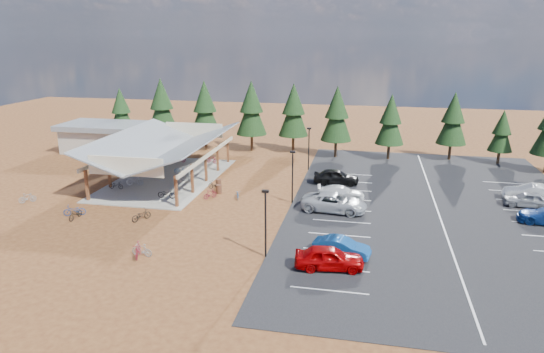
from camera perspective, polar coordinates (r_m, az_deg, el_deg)
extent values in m
plane|color=#562C16|center=(46.02, -4.19, -3.51)|extent=(140.00, 140.00, 0.00)
cube|color=black|center=(47.71, 18.83, -3.63)|extent=(27.00, 44.00, 0.04)
cube|color=gray|center=(55.55, -12.21, -0.27)|extent=(10.60, 18.60, 0.10)
cube|color=brown|center=(50.17, -20.95, -0.96)|extent=(0.25, 0.25, 3.00)
cube|color=brown|center=(53.59, -18.60, 0.35)|extent=(0.25, 0.25, 3.00)
cube|color=brown|center=(57.12, -16.54, 1.50)|extent=(0.25, 0.25, 3.00)
cube|color=brown|center=(60.73, -14.72, 2.51)|extent=(0.25, 0.25, 3.00)
cube|color=brown|center=(64.42, -13.10, 3.40)|extent=(0.25, 0.25, 3.00)
cube|color=brown|center=(45.97, -11.20, -1.70)|extent=(0.25, 0.25, 3.00)
cube|color=brown|center=(49.68, -9.36, -0.23)|extent=(0.25, 0.25, 3.00)
cube|color=brown|center=(53.47, -7.79, 1.04)|extent=(0.25, 0.25, 3.00)
cube|color=brown|center=(57.31, -6.42, 2.13)|extent=(0.25, 0.25, 3.00)
cube|color=brown|center=(61.20, -5.22, 3.09)|extent=(0.25, 0.25, 3.00)
cube|color=beige|center=(56.96, -17.02, 2.97)|extent=(0.22, 18.00, 0.35)
cube|color=beige|center=(52.96, -7.44, 2.58)|extent=(0.22, 18.00, 0.35)
cube|color=slate|center=(55.80, -15.19, 3.80)|extent=(5.85, 19.40, 2.13)
cube|color=slate|center=(53.47, -9.61, 3.61)|extent=(5.85, 19.40, 2.13)
cube|color=beige|center=(46.76, -16.85, 1.15)|extent=(7.50, 0.15, 1.80)
cube|color=beige|center=(62.73, -9.16, 5.43)|extent=(7.50, 0.15, 1.80)
cube|color=#ADA593|center=(70.99, -19.18, 4.10)|extent=(10.00, 6.00, 3.20)
cube|color=slate|center=(70.63, -19.32, 5.65)|extent=(11.00, 7.00, 0.70)
cylinder|color=black|center=(34.92, -0.76, -5.72)|extent=(0.14, 0.14, 5.00)
cube|color=black|center=(34.04, -0.78, -1.75)|extent=(0.50, 0.25, 0.18)
cylinder|color=black|center=(46.06, 2.42, -0.19)|extent=(0.14, 0.14, 5.00)
cube|color=black|center=(45.39, 2.46, 2.90)|extent=(0.50, 0.25, 0.18)
cylinder|color=black|center=(57.54, 4.34, 3.17)|extent=(0.14, 0.14, 5.00)
cube|color=black|center=(57.01, 4.40, 5.67)|extent=(0.50, 0.25, 0.18)
cylinder|color=#4E2C1C|center=(49.71, -6.28, -1.49)|extent=(0.60, 0.60, 0.90)
cylinder|color=#4E2C1C|center=(51.60, -6.31, -0.81)|extent=(0.60, 0.60, 0.90)
cylinder|color=#382314|center=(75.20, -17.08, 4.48)|extent=(0.36, 0.36, 2.00)
cone|color=black|center=(74.61, -17.30, 7.03)|extent=(3.53, 3.53, 4.81)
cone|color=black|center=(74.33, -17.43, 8.55)|extent=(2.72, 2.72, 3.61)
cylinder|color=#382314|center=(71.65, -12.61, 4.40)|extent=(0.36, 0.36, 2.38)
cone|color=black|center=(70.94, -12.82, 7.60)|extent=(4.20, 4.20, 5.72)
cone|color=black|center=(70.63, -12.94, 9.51)|extent=(3.24, 3.24, 4.29)
cylinder|color=#382314|center=(68.61, -7.75, 4.11)|extent=(0.36, 0.36, 2.35)
cone|color=black|center=(67.88, -7.88, 7.40)|extent=(4.14, 4.14, 5.64)
cone|color=black|center=(67.56, -7.96, 9.37)|extent=(3.20, 3.20, 4.23)
cylinder|color=#382314|center=(67.45, -2.39, 4.03)|extent=(0.36, 0.36, 2.36)
cone|color=black|center=(66.70, -2.43, 7.41)|extent=(4.16, 4.16, 5.67)
cone|color=black|center=(66.37, -2.45, 9.42)|extent=(3.21, 3.21, 4.25)
cylinder|color=#382314|center=(66.94, 2.50, 3.90)|extent=(0.36, 0.36, 2.29)
cone|color=black|center=(66.20, 2.54, 7.19)|extent=(4.03, 4.03, 5.49)
cone|color=black|center=(65.87, 2.57, 9.16)|extent=(3.11, 3.11, 4.12)
cylinder|color=#382314|center=(64.43, 7.48, 3.28)|extent=(0.36, 0.36, 2.28)
cone|color=black|center=(63.66, 7.61, 6.68)|extent=(4.02, 4.02, 5.48)
cone|color=black|center=(63.32, 7.69, 8.72)|extent=(3.11, 3.11, 4.11)
cylinder|color=#382314|center=(64.58, 13.53, 2.89)|extent=(0.36, 0.36, 2.06)
cone|color=black|center=(63.87, 13.74, 5.94)|extent=(3.63, 3.63, 4.95)
cone|color=black|center=(63.55, 13.87, 7.77)|extent=(2.80, 2.80, 3.71)
cylinder|color=#382314|center=(66.61, 20.17, 2.77)|extent=(0.36, 0.36, 2.13)
cone|color=black|center=(65.91, 20.48, 5.83)|extent=(3.75, 3.75, 5.12)
cone|color=black|center=(65.59, 20.67, 7.65)|extent=(2.90, 2.90, 3.84)
cylinder|color=#382314|center=(66.90, 25.08, 2.06)|extent=(0.36, 0.36, 1.66)
cone|color=black|center=(66.33, 25.38, 4.42)|extent=(2.92, 2.92, 3.98)
cone|color=black|center=(66.05, 25.55, 5.82)|extent=(2.25, 2.25, 2.98)
imported|color=black|center=(53.06, -17.87, -0.98)|extent=(1.56, 0.59, 0.81)
imported|color=#A0A4A8|center=(53.77, -15.85, -0.43)|extent=(1.87, 0.95, 1.08)
imported|color=navy|center=(57.52, -15.00, 0.63)|extent=(1.76, 0.74, 0.90)
imported|color=maroon|center=(62.02, -10.89, 2.09)|extent=(1.74, 0.92, 1.01)
imported|color=black|center=(48.77, -12.31, -1.97)|extent=(1.83, 0.68, 0.95)
imported|color=gray|center=(53.73, -10.01, -0.04)|extent=(1.92, 1.04, 1.11)
imported|color=#184793|center=(56.79, -10.73, 0.71)|extent=(1.80, 1.03, 0.89)
imported|color=maroon|center=(60.83, -7.13, 1.98)|extent=(1.70, 0.62, 1.00)
imported|color=black|center=(46.01, -22.11, -4.11)|extent=(0.70, 1.82, 0.95)
imported|color=gray|center=(52.39, -26.84, -2.25)|extent=(1.43, 1.42, 0.94)
imported|color=navy|center=(46.91, -22.22, -3.70)|extent=(2.01, 1.39, 1.00)
imported|color=maroon|center=(37.00, -15.51, -8.32)|extent=(1.02, 1.91, 1.11)
imported|color=black|center=(43.85, -15.14, -4.40)|extent=(1.53, 1.95, 0.99)
imported|color=gray|center=(37.07, -15.07, -8.34)|extent=(1.68, 0.63, 0.98)
imported|color=#23538D|center=(48.07, -4.05, -2.11)|extent=(0.99, 1.65, 0.82)
imported|color=maroon|center=(48.33, -7.28, -2.05)|extent=(1.27, 1.41, 0.89)
imported|color=black|center=(50.98, -6.74, -1.05)|extent=(1.78, 1.09, 0.88)
imported|color=#9A0103|center=(34.08, 6.75, -9.46)|extent=(4.98, 2.53, 1.63)
imported|color=#11478E|center=(36.06, 8.19, -8.22)|extent=(4.38, 2.19, 1.38)
imported|color=#A1A4A9|center=(44.69, 7.34, -3.04)|extent=(6.22, 3.33, 1.66)
imported|color=silver|center=(48.00, 8.12, -1.89)|extent=(4.81, 2.42, 1.34)
imported|color=black|center=(52.70, 7.56, -0.02)|extent=(4.96, 2.28, 1.65)
imported|color=gray|center=(51.40, 27.83, -2.39)|extent=(4.33, 2.08, 1.43)
imported|color=silver|center=(53.17, 28.19, -1.73)|extent=(5.26, 2.44, 1.67)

